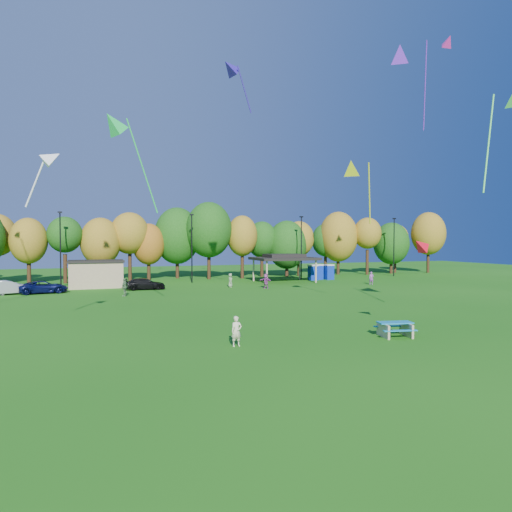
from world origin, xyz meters
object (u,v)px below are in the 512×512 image
object	(u,v)px
car_a	(13,288)
car_b	(8,287)
porta_potties	(320,272)
picnic_table	(395,328)
kite_flyer	(237,331)
car_c	(44,287)
car_d	(145,284)

from	to	relation	value
car_a	car_b	bearing A→B (deg)	100.42
porta_potties	car_b	world-z (taller)	porta_potties
picnic_table	car_a	distance (m)	39.43
car_b	car_a	bearing A→B (deg)	-83.57
car_a	kite_flyer	bearing A→B (deg)	-167.65
porta_potties	car_b	xyz separation A→B (m)	(-38.85, -4.78, -0.35)
kite_flyer	car_c	world-z (taller)	kite_flyer
porta_potties	kite_flyer	xyz separation A→B (m)	(-23.53, -34.78, -0.29)
porta_potties	car_d	distance (m)	25.40
kite_flyer	porta_potties	bearing A→B (deg)	52.68
kite_flyer	car_b	world-z (taller)	kite_flyer
porta_potties	kite_flyer	world-z (taller)	porta_potties
picnic_table	car_d	size ratio (longest dim) A/B	0.51
car_a	car_c	world-z (taller)	car_a
car_d	porta_potties	bearing A→B (deg)	-77.24
picnic_table	porta_potties	bearing A→B (deg)	80.34
kite_flyer	car_b	xyz separation A→B (m)	(-15.33, 30.00, -0.06)
kite_flyer	car_a	bearing A→B (deg)	112.90
car_a	picnic_table	bearing A→B (deg)	-155.80
car_b	car_c	xyz separation A→B (m)	(3.41, 0.03, -0.08)
car_b	car_c	size ratio (longest dim) A/B	0.94
car_c	car_d	xyz separation A→B (m)	(10.50, -0.01, -0.01)
car_b	car_c	bearing A→B (deg)	-107.30
car_c	porta_potties	bearing A→B (deg)	-90.56
car_a	car_c	distance (m)	2.92
car_d	car_c	bearing A→B (deg)	91.90
picnic_table	car_c	distance (m)	37.55
picnic_table	car_a	bearing A→B (deg)	139.90
kite_flyer	car_c	xyz separation A→B (m)	(-11.92, 30.03, -0.14)
car_b	car_d	world-z (taller)	car_b
porta_potties	picnic_table	size ratio (longest dim) A/B	1.64
picnic_table	car_b	size ratio (longest dim) A/B	0.51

